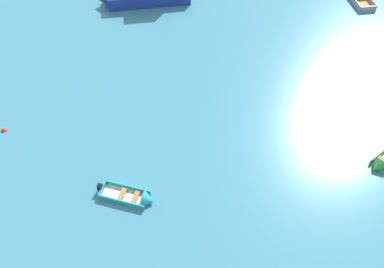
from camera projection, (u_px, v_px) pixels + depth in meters
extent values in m
cube|color=beige|center=(125.00, 196.00, 20.55)|extent=(2.40, 1.84, 0.07)
cube|color=teal|center=(128.00, 187.00, 20.75)|extent=(2.11, 1.21, 0.30)
cube|color=teal|center=(121.00, 202.00, 20.18)|extent=(2.11, 1.21, 0.30)
cube|color=teal|center=(102.00, 189.00, 20.68)|extent=(0.51, 0.81, 0.30)
cone|color=teal|center=(149.00, 200.00, 20.23)|extent=(0.89, 1.01, 0.86)
cube|color=#937047|center=(122.00, 193.00, 20.44)|extent=(0.61, 0.82, 0.03)
cube|color=#937047|center=(135.00, 197.00, 20.32)|extent=(0.61, 0.82, 0.03)
cube|color=black|center=(100.00, 188.00, 20.62)|extent=(0.31, 0.31, 0.42)
cube|color=gray|center=(368.00, 9.00, 31.48)|extent=(1.26, 0.23, 0.42)
cube|color=#288C3D|center=(384.00, 151.00, 22.30)|extent=(2.21, 1.06, 0.29)
cone|color=#288C3D|center=(376.00, 168.00, 21.56)|extent=(0.83, 0.95, 0.79)
cube|color=#937047|center=(384.00, 161.00, 21.81)|extent=(0.54, 0.77, 0.03)
sphere|color=red|center=(4.00, 130.00, 23.51)|extent=(0.32, 0.32, 0.32)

